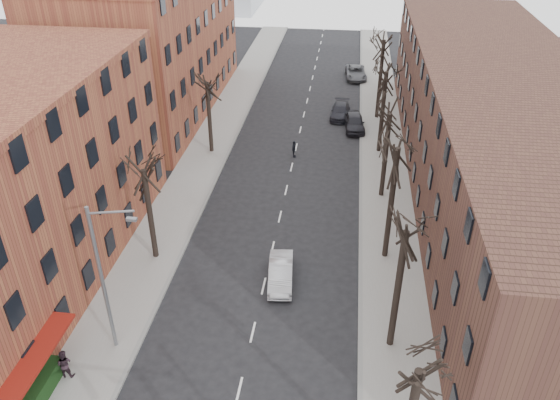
% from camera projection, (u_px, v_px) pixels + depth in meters
% --- Properties ---
extents(sidewalk_left, '(4.00, 90.00, 0.15)m').
position_uv_depth(sidewalk_left, '(210.00, 146.00, 50.99)').
color(sidewalk_left, gray).
rests_on(sidewalk_left, ground).
extents(sidewalk_right, '(4.00, 90.00, 0.15)m').
position_uv_depth(sidewalk_right, '(383.00, 156.00, 49.25)').
color(sidewalk_right, gray).
rests_on(sidewalk_right, ground).
extents(building_left_far, '(12.00, 28.00, 14.00)m').
position_uv_depth(building_left_far, '(150.00, 43.00, 55.88)').
color(building_left_far, brown).
rests_on(building_left_far, ground).
extents(building_right, '(12.00, 50.00, 10.00)m').
position_uv_depth(building_right, '(498.00, 134.00, 41.59)').
color(building_right, '#4A2D22').
rests_on(building_right, ground).
extents(tree_right_b, '(5.20, 5.20, 10.80)m').
position_uv_depth(tree_right_b, '(389.00, 345.00, 29.86)').
color(tree_right_b, black).
rests_on(tree_right_b, ground).
extents(tree_right_c, '(5.20, 5.20, 11.60)m').
position_uv_depth(tree_right_c, '(384.00, 257.00, 36.64)').
color(tree_right_c, black).
rests_on(tree_right_c, ground).
extents(tree_right_d, '(5.20, 5.20, 10.00)m').
position_uv_depth(tree_right_d, '(381.00, 196.00, 43.41)').
color(tree_right_d, black).
rests_on(tree_right_d, ground).
extents(tree_right_e, '(5.20, 5.20, 10.80)m').
position_uv_depth(tree_right_e, '(378.00, 152.00, 50.18)').
color(tree_right_e, black).
rests_on(tree_right_e, ground).
extents(tree_right_f, '(5.20, 5.20, 11.60)m').
position_uv_depth(tree_right_f, '(376.00, 118.00, 56.96)').
color(tree_right_f, black).
rests_on(tree_right_f, ground).
extents(tree_left_a, '(5.20, 5.20, 9.50)m').
position_uv_depth(tree_left_a, '(156.00, 257.00, 36.60)').
color(tree_left_a, black).
rests_on(tree_left_a, ground).
extents(tree_left_b, '(5.20, 5.20, 9.50)m').
position_uv_depth(tree_left_b, '(212.00, 152.00, 50.14)').
color(tree_left_b, black).
rests_on(tree_left_b, ground).
extents(streetlight, '(2.45, 0.22, 9.03)m').
position_uv_depth(streetlight, '(104.00, 275.00, 27.15)').
color(streetlight, slate).
rests_on(streetlight, ground).
extents(silver_sedan, '(1.86, 4.34, 1.39)m').
position_uv_depth(silver_sedan, '(281.00, 273.00, 34.09)').
color(silver_sedan, '#B7B9BF').
rests_on(silver_sedan, ground).
extents(parked_car_near, '(2.31, 4.79, 1.58)m').
position_uv_depth(parked_car_near, '(354.00, 122.00, 54.07)').
color(parked_car_near, black).
rests_on(parked_car_near, ground).
extents(parked_car_mid, '(2.10, 4.64, 1.32)m').
position_uv_depth(parked_car_mid, '(340.00, 111.00, 56.83)').
color(parked_car_mid, black).
rests_on(parked_car_mid, ground).
extents(parked_car_far, '(2.85, 5.39, 1.44)m').
position_uv_depth(parked_car_far, '(356.00, 73.00, 67.33)').
color(parked_car_far, '#4E4F55').
rests_on(parked_car_far, ground).
extents(pedestrian_b, '(0.85, 0.68, 1.67)m').
position_uv_depth(pedestrian_b, '(64.00, 364.00, 27.48)').
color(pedestrian_b, black).
rests_on(pedestrian_b, sidewalk_left).
extents(pedestrian_crossing, '(0.51, 0.95, 1.54)m').
position_uv_depth(pedestrian_crossing, '(294.00, 149.00, 48.92)').
color(pedestrian_crossing, black).
rests_on(pedestrian_crossing, ground).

